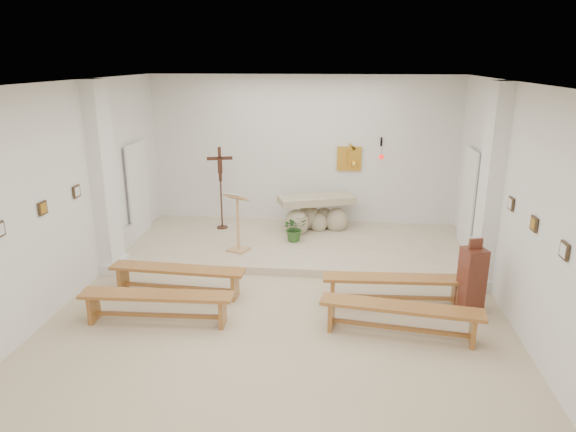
# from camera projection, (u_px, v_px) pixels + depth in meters

# --- Properties ---
(ground) EXTENTS (7.00, 10.00, 0.00)m
(ground) POSITION_uv_depth(u_px,v_px,m) (275.00, 332.00, 7.51)
(ground) COLOR #C6AF8F
(ground) RESTS_ON ground
(wall_left) EXTENTS (0.02, 10.00, 3.50)m
(wall_left) POSITION_uv_depth(u_px,v_px,m) (33.00, 210.00, 7.35)
(wall_left) COLOR silver
(wall_left) RESTS_ON ground
(wall_right) EXTENTS (0.02, 10.00, 3.50)m
(wall_right) POSITION_uv_depth(u_px,v_px,m) (541.00, 226.00, 6.64)
(wall_right) COLOR silver
(wall_right) RESTS_ON ground
(wall_back) EXTENTS (7.00, 0.02, 3.50)m
(wall_back) POSITION_uv_depth(u_px,v_px,m) (303.00, 153.00, 11.73)
(wall_back) COLOR silver
(wall_back) RESTS_ON ground
(ceiling) EXTENTS (7.00, 10.00, 0.02)m
(ceiling) POSITION_uv_depth(u_px,v_px,m) (273.00, 87.00, 6.48)
(ceiling) COLOR silver
(ceiling) RESTS_ON wall_back
(sanctuary_platform) EXTENTS (6.98, 3.00, 0.15)m
(sanctuary_platform) POSITION_uv_depth(u_px,v_px,m) (297.00, 244.00, 10.81)
(sanctuary_platform) COLOR beige
(sanctuary_platform) RESTS_ON ground
(pilaster_left) EXTENTS (0.26, 0.55, 3.50)m
(pilaster_left) POSITION_uv_depth(u_px,v_px,m) (104.00, 179.00, 9.24)
(pilaster_left) COLOR white
(pilaster_left) RESTS_ON ground
(pilaster_right) EXTENTS (0.26, 0.55, 3.50)m
(pilaster_right) POSITION_uv_depth(u_px,v_px,m) (490.00, 189.00, 8.55)
(pilaster_right) COLOR white
(pilaster_right) RESTS_ON ground
(gold_wall_relief) EXTENTS (0.55, 0.04, 0.55)m
(gold_wall_relief) POSITION_uv_depth(u_px,v_px,m) (349.00, 159.00, 11.63)
(gold_wall_relief) COLOR gold
(gold_wall_relief) RESTS_ON wall_back
(sanctuary_lamp) EXTENTS (0.11, 0.36, 0.44)m
(sanctuary_lamp) POSITION_uv_depth(u_px,v_px,m) (381.00, 154.00, 11.27)
(sanctuary_lamp) COLOR black
(sanctuary_lamp) RESTS_ON wall_back
(station_frame_left_mid) EXTENTS (0.03, 0.20, 0.20)m
(station_frame_left_mid) POSITION_uv_depth(u_px,v_px,m) (43.00, 208.00, 7.55)
(station_frame_left_mid) COLOR #382919
(station_frame_left_mid) RESTS_ON wall_left
(station_frame_left_rear) EXTENTS (0.03, 0.20, 0.20)m
(station_frame_left_rear) POSITION_uv_depth(u_px,v_px,m) (77.00, 191.00, 8.50)
(station_frame_left_rear) COLOR #382919
(station_frame_left_rear) RESTS_ON wall_left
(station_frame_right_front) EXTENTS (0.03, 0.20, 0.20)m
(station_frame_right_front) POSITION_uv_depth(u_px,v_px,m) (564.00, 250.00, 5.89)
(station_frame_right_front) COLOR #382919
(station_frame_right_front) RESTS_ON wall_right
(station_frame_right_mid) EXTENTS (0.03, 0.20, 0.20)m
(station_frame_right_mid) POSITION_uv_depth(u_px,v_px,m) (534.00, 224.00, 6.84)
(station_frame_right_mid) COLOR #382919
(station_frame_right_mid) RESTS_ON wall_right
(station_frame_right_rear) EXTENTS (0.03, 0.20, 0.20)m
(station_frame_right_rear) POSITION_uv_depth(u_px,v_px,m) (511.00, 204.00, 7.79)
(station_frame_right_rear) COLOR #382919
(station_frame_right_rear) RESTS_ON wall_right
(radiator_left) EXTENTS (0.10, 0.85, 0.52)m
(radiator_left) POSITION_uv_depth(u_px,v_px,m) (124.00, 243.00, 10.35)
(radiator_left) COLOR silver
(radiator_left) RESTS_ON ground
(radiator_right) EXTENTS (0.10, 0.85, 0.52)m
(radiator_right) POSITION_uv_depth(u_px,v_px,m) (474.00, 256.00, 9.64)
(radiator_right) COLOR silver
(radiator_right) RESTS_ON ground
(altar) EXTENTS (1.77, 1.17, 0.85)m
(altar) POSITION_uv_depth(u_px,v_px,m) (315.00, 216.00, 11.42)
(altar) COLOR tan
(altar) RESTS_ON sanctuary_platform
(lectern) EXTENTS (0.53, 0.49, 1.22)m
(lectern) POSITION_uv_depth(u_px,v_px,m) (237.00, 222.00, 10.08)
(lectern) COLOR tan
(lectern) RESTS_ON sanctuary_platform
(crucifix_stand) EXTENTS (0.55, 0.24, 1.85)m
(crucifix_stand) POSITION_uv_depth(u_px,v_px,m) (221.00, 182.00, 11.31)
(crucifix_stand) COLOR #3E2113
(crucifix_stand) RESTS_ON sanctuary_platform
(potted_plant) EXTENTS (0.66, 0.63, 0.56)m
(potted_plant) POSITION_uv_depth(u_px,v_px,m) (295.00, 228.00, 10.74)
(potted_plant) COLOR #2B5522
(potted_plant) RESTS_ON sanctuary_platform
(donation_pedestal) EXTENTS (0.41, 0.41, 1.23)m
(donation_pedestal) POSITION_uv_depth(u_px,v_px,m) (472.00, 281.00, 7.93)
(donation_pedestal) COLOR #582319
(donation_pedestal) RESTS_ON ground
(bench_left_front) EXTENTS (2.31, 0.48, 0.48)m
(bench_left_front) POSITION_uv_depth(u_px,v_px,m) (178.00, 274.00, 8.61)
(bench_left_front) COLOR olive
(bench_left_front) RESTS_ON ground
(bench_right_front) EXTENTS (2.31, 0.47, 0.48)m
(bench_right_front) POSITION_uv_depth(u_px,v_px,m) (394.00, 284.00, 8.24)
(bench_right_front) COLOR olive
(bench_right_front) RESTS_ON ground
(bench_left_second) EXTENTS (2.30, 0.45, 0.48)m
(bench_left_second) POSITION_uv_depth(u_px,v_px,m) (157.00, 301.00, 7.66)
(bench_left_second) COLOR olive
(bench_left_second) RESTS_ON ground
(bench_right_second) EXTENTS (2.32, 0.66, 0.48)m
(bench_right_second) POSITION_uv_depth(u_px,v_px,m) (401.00, 313.00, 7.29)
(bench_right_second) COLOR olive
(bench_right_second) RESTS_ON ground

